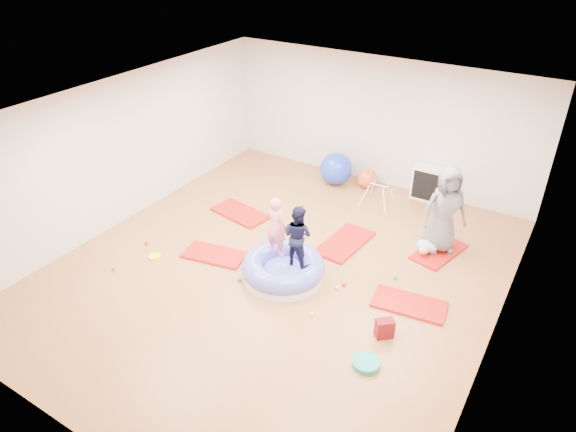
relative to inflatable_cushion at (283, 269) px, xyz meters
The scene contains 19 objects.
room 1.26m from the inflatable_cushion, 139.81° to the left, with size 7.01×8.01×2.81m.
gym_mat_front_left 1.40m from the inflatable_cushion, behind, with size 1.10×0.55×0.05m, color red.
gym_mat_mid_left 2.29m from the inflatable_cushion, 144.87° to the left, with size 1.19×0.59×0.05m, color red.
gym_mat_center_back 1.52m from the inflatable_cushion, 73.58° to the left, with size 1.24×0.62×0.05m, color red.
gym_mat_right 2.10m from the inflatable_cushion, 11.46° to the left, with size 1.12×0.56×0.05m, color red.
gym_mat_rear_right 2.89m from the inflatable_cushion, 46.18° to the left, with size 1.12×0.56×0.05m, color red.
inflatable_cushion is the anchor object (origin of this frame).
child_pink 0.79m from the inflatable_cushion, 153.09° to the left, with size 0.39×0.26×1.07m, color #F47680.
child_navy 0.79m from the inflatable_cushion, 12.97° to the left, with size 0.51×0.40×1.05m, color black.
adult_caregiver 2.99m from the inflatable_cushion, 47.68° to the left, with size 0.79×0.51×1.61m, color #5C5B60.
infant 2.63m from the inflatable_cushion, 46.55° to the left, with size 0.37×0.38×0.22m.
ball_pit_balls 0.34m from the inflatable_cushion, 162.52° to the left, with size 4.36×3.66×0.07m.
exercise_ball_blue 3.68m from the inflatable_cushion, 103.46° to the left, with size 0.72×0.72×0.72m, color blue.
exercise_ball_orange 3.77m from the inflatable_cushion, 92.67° to the left, with size 0.44×0.44×0.44m, color #DD5027.
infant_play_gym 3.17m from the inflatable_cushion, 83.71° to the left, with size 0.61×0.58×0.47m.
cube_shelf 4.13m from the inflatable_cushion, 73.59° to the left, with size 0.73×0.36×0.73m.
balance_disc 2.27m from the inflatable_cushion, 28.26° to the right, with size 0.38×0.38×0.08m, color #19947E.
backpack 2.03m from the inflatable_cushion, 12.07° to the right, with size 0.26×0.16×0.30m, color #BB030A.
yellow_toy 2.38m from the inflatable_cushion, 162.43° to the right, with size 0.22×0.22×0.03m, color #FFF700.
Camera 1 is at (3.89, -6.00, 5.27)m, focal length 32.00 mm.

